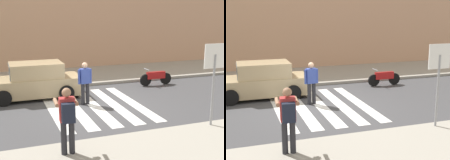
{
  "view_description": "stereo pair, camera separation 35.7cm",
  "coord_description": "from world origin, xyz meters",
  "views": [
    {
      "loc": [
        -3.54,
        -11.23,
        3.67
      ],
      "look_at": [
        0.6,
        -0.2,
        1.1
      ],
      "focal_mm": 50.0,
      "sensor_mm": 36.0,
      "label": 1
    },
    {
      "loc": [
        -3.2,
        -11.35,
        3.67
      ],
      "look_at": [
        0.6,
        -0.2,
        1.1
      ],
      "focal_mm": 50.0,
      "sensor_mm": 36.0,
      "label": 2
    }
  ],
  "objects": [
    {
      "name": "crosswalk_stripe_2",
      "position": [
        0.0,
        0.2,
        0.0
      ],
      "size": [
        0.44,
        5.2,
        0.01
      ],
      "primitive_type": "cube",
      "color": "silver",
      "rests_on": "ground"
    },
    {
      "name": "sidewalk_far",
      "position": [
        0.0,
        6.0,
        0.07
      ],
      "size": [
        60.0,
        4.8,
        0.14
      ],
      "primitive_type": "cube",
      "color": "#9E998C",
      "rests_on": "ground"
    },
    {
      "name": "motorcycle",
      "position": [
        4.04,
        2.6,
        0.41
      ],
      "size": [
        1.76,
        0.6,
        0.87
      ],
      "color": "black",
      "rests_on": "ground"
    },
    {
      "name": "stop_sign",
      "position": [
        2.74,
        -3.48,
        2.03
      ],
      "size": [
        0.76,
        0.08,
        2.6
      ],
      "color": "gray",
      "rests_on": "sidewalk_near"
    },
    {
      "name": "crosswalk_stripe_4",
      "position": [
        1.6,
        0.2,
        0.0
      ],
      "size": [
        0.44,
        5.2,
        0.01
      ],
      "primitive_type": "cube",
      "color": "silver",
      "rests_on": "ground"
    },
    {
      "name": "pedestrian_crossing",
      "position": [
        -0.28,
        0.54,
        0.97
      ],
      "size": [
        0.58,
        0.27,
        1.72
      ],
      "color": "#232328",
      "rests_on": "ground"
    },
    {
      "name": "photographer_with_backpack",
      "position": [
        -2.0,
        -3.97,
        1.17
      ],
      "size": [
        0.62,
        0.87,
        1.72
      ],
      "color": "#232328",
      "rests_on": "sidewalk_near"
    },
    {
      "name": "crosswalk_stripe_1",
      "position": [
        -0.8,
        0.2,
        0.0
      ],
      "size": [
        0.44,
        5.2,
        0.01
      ],
      "primitive_type": "cube",
      "color": "silver",
      "rests_on": "ground"
    },
    {
      "name": "crosswalk_stripe_0",
      "position": [
        -1.6,
        0.2,
        0.0
      ],
      "size": [
        0.44,
        5.2,
        0.01
      ],
      "primitive_type": "cube",
      "color": "silver",
      "rests_on": "ground"
    },
    {
      "name": "building_facade_far",
      "position": [
        0.0,
        10.4,
        3.49
      ],
      "size": [
        56.0,
        4.0,
        6.98
      ],
      "primitive_type": "cube",
      "color": "tan",
      "rests_on": "ground"
    },
    {
      "name": "parked_car_tan",
      "position": [
        -2.07,
        2.3,
        0.73
      ],
      "size": [
        4.1,
        1.92,
        1.55
      ],
      "color": "tan",
      "rests_on": "ground"
    },
    {
      "name": "crosswalk_stripe_3",
      "position": [
        0.8,
        0.2,
        0.0
      ],
      "size": [
        0.44,
        5.2,
        0.01
      ],
      "primitive_type": "cube",
      "color": "silver",
      "rests_on": "ground"
    },
    {
      "name": "ground_plane",
      "position": [
        0.0,
        0.0,
        0.0
      ],
      "size": [
        120.0,
        120.0,
        0.0
      ],
      "primitive_type": "plane",
      "color": "#424244"
    }
  ]
}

